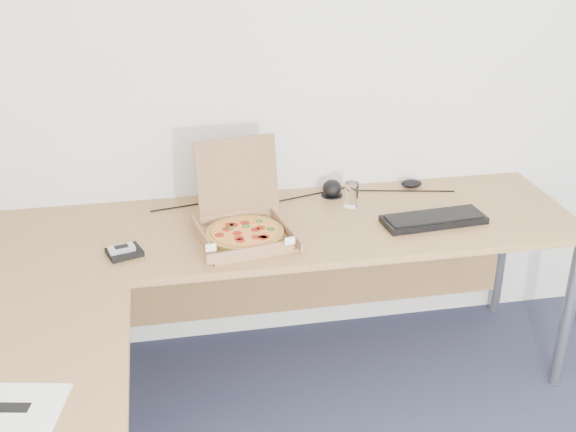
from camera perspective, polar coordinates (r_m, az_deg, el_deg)
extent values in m
cube|color=#A37642|center=(2.88, -1.42, -0.98)|extent=(2.50, 0.70, 0.03)
cylinder|color=gray|center=(3.66, 16.68, -2.50)|extent=(0.05, 0.05, 0.70)
cube|color=#996C46|center=(2.76, -3.43, -1.78)|extent=(0.33, 0.33, 0.01)
cube|color=#996C46|center=(2.86, -4.03, 2.95)|extent=(0.33, 0.07, 0.33)
cylinder|color=#B5873A|center=(2.76, -3.44, -1.47)|extent=(0.30, 0.30, 0.02)
cylinder|color=#B23E1E|center=(2.75, -3.45, -1.20)|extent=(0.26, 0.26, 0.00)
cylinder|color=white|center=(3.03, 5.08, 1.71)|extent=(0.06, 0.06, 0.11)
cube|color=black|center=(2.95, 11.52, -0.29)|extent=(0.43, 0.18, 0.03)
ellipsoid|color=black|center=(3.27, 9.80, 2.57)|extent=(0.11, 0.08, 0.03)
cube|color=black|center=(2.71, -12.88, -2.83)|extent=(0.15, 0.13, 0.02)
cube|color=#B2B5BA|center=(2.70, -13.11, -2.56)|extent=(0.10, 0.07, 0.02)
cube|color=white|center=(2.07, -21.42, -14.02)|extent=(0.32, 0.26, 0.00)
ellipsoid|color=black|center=(3.13, 3.53, 2.29)|extent=(0.09, 0.09, 0.08)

